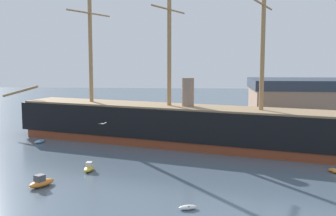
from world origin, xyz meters
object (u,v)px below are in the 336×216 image
(dinghy_alongside_stern, at_px, (336,171))
(sailboat_distant_centre, at_px, (201,134))
(dinghy_near_centre, at_px, (188,207))
(seagull_in_flight, at_px, (102,124))
(motorboat_alongside_bow, at_px, (89,168))
(dinghy_far_left, at_px, (40,141))
(motorboat_mid_left, at_px, (41,182))
(tall_ship, at_px, (169,124))

(dinghy_alongside_stern, height_order, sailboat_distant_centre, sailboat_distant_centre)
(dinghy_near_centre, xyz_separation_m, seagull_in_flight, (-8.32, -5.00, 10.13))
(motorboat_alongside_bow, bearing_deg, sailboat_distant_centre, 60.19)
(dinghy_far_left, bearing_deg, dinghy_near_centre, -49.04)
(motorboat_alongside_bow, height_order, sailboat_distant_centre, sailboat_distant_centre)
(motorboat_alongside_bow, distance_m, seagull_in_flight, 23.31)
(motorboat_mid_left, distance_m, sailboat_distant_centre, 42.76)
(sailboat_distant_centre, bearing_deg, motorboat_alongside_bow, -119.81)
(motorboat_mid_left, bearing_deg, seagull_in_flight, -47.53)
(motorboat_alongside_bow, height_order, seagull_in_flight, seagull_in_flight)
(dinghy_near_centre, bearing_deg, sailboat_distant_centre, 87.79)
(motorboat_alongside_bow, relative_size, sailboat_distant_centre, 0.64)
(dinghy_near_centre, relative_size, motorboat_mid_left, 0.55)
(dinghy_near_centre, height_order, dinghy_alongside_stern, dinghy_alongside_stern)
(tall_ship, relative_size, dinghy_near_centre, 32.25)
(motorboat_alongside_bow, distance_m, sailboat_distant_centre, 33.73)
(motorboat_mid_left, distance_m, seagull_in_flight, 19.03)
(motorboat_mid_left, bearing_deg, sailboat_distant_centre, 60.52)
(dinghy_alongside_stern, bearing_deg, tall_ship, 143.91)
(tall_ship, distance_m, dinghy_near_centre, 35.47)
(tall_ship, height_order, motorboat_mid_left, tall_ship)
(motorboat_alongside_bow, xyz_separation_m, dinghy_far_left, (-14.87, 19.49, -0.14))
(tall_ship, height_order, dinghy_alongside_stern, tall_ship)
(tall_ship, bearing_deg, dinghy_far_left, -178.84)
(dinghy_near_centre, distance_m, dinghy_alongside_stern, 26.75)
(tall_ship, xyz_separation_m, sailboat_distant_centre, (6.16, 9.27, -3.59))
(dinghy_near_centre, bearing_deg, tall_ship, 97.24)
(dinghy_alongside_stern, bearing_deg, motorboat_mid_left, -167.16)
(dinghy_near_centre, bearing_deg, motorboat_alongside_bow, 135.13)
(seagull_in_flight, bearing_deg, tall_ship, 84.47)
(tall_ship, bearing_deg, motorboat_alongside_bow, -117.94)
(tall_ship, bearing_deg, dinghy_near_centre, -82.76)
(dinghy_alongside_stern, bearing_deg, seagull_in_flight, -144.24)
(dinghy_alongside_stern, xyz_separation_m, sailboat_distant_centre, (-19.52, 27.98, 0.09))
(dinghy_near_centre, xyz_separation_m, motorboat_mid_left, (-19.33, 7.03, 0.32))
(sailboat_distant_centre, bearing_deg, seagull_in_flight, -101.51)
(sailboat_distant_centre, distance_m, seagull_in_flight, 51.24)
(motorboat_alongside_bow, relative_size, dinghy_alongside_stern, 1.08)
(dinghy_near_centre, bearing_deg, motorboat_mid_left, 160.02)
(dinghy_alongside_stern, relative_size, sailboat_distant_centre, 0.59)
(dinghy_near_centre, xyz_separation_m, motorboat_alongside_bow, (-15.05, 14.98, 0.21))
(dinghy_alongside_stern, xyz_separation_m, seagull_in_flight, (-29.54, -21.27, 10.05))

